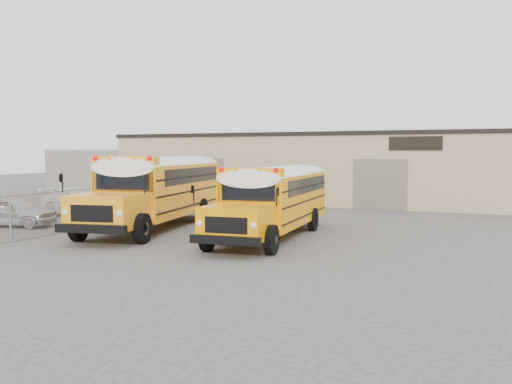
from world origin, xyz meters
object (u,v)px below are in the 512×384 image
at_px(car_silver, 12,212).
at_px(car_dark, 129,195).
at_px(school_bus_left, 205,179).
at_px(school_bus_right, 308,187).
at_px(car_white, 86,202).
at_px(tarp_bundle, 235,221).

bearing_deg(car_silver, car_dark, -9.53).
distance_m(school_bus_left, school_bus_right, 6.76).
bearing_deg(car_dark, car_white, -148.46).
height_order(tarp_bundle, car_white, tarp_bundle).
xyz_separation_m(school_bus_left, car_silver, (-4.81, -9.32, -1.21)).
relative_size(car_white, car_dark, 1.12).
distance_m(tarp_bundle, car_silver, 11.46).
height_order(school_bus_right, tarp_bundle, school_bus_right).
xyz_separation_m(tarp_bundle, car_dark, (-12.41, 10.15, -0.10)).
bearing_deg(school_bus_left, car_silver, -117.29).
xyz_separation_m(school_bus_right, tarp_bundle, (0.00, -8.26, -0.80)).
height_order(school_bus_left, tarp_bundle, school_bus_left).
distance_m(tarp_bundle, car_dark, 16.03).
bearing_deg(school_bus_left, car_dark, 173.31).
distance_m(school_bus_right, car_dark, 12.58).
bearing_deg(school_bus_left, school_bus_right, -10.40).
height_order(car_silver, car_white, car_white).
distance_m(car_silver, car_dark, 10.04).
distance_m(school_bus_left, car_white, 6.59).
relative_size(school_bus_right, car_white, 1.92).
height_order(school_bus_right, car_white, school_bus_right).
height_order(school_bus_left, car_silver, school_bus_left).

